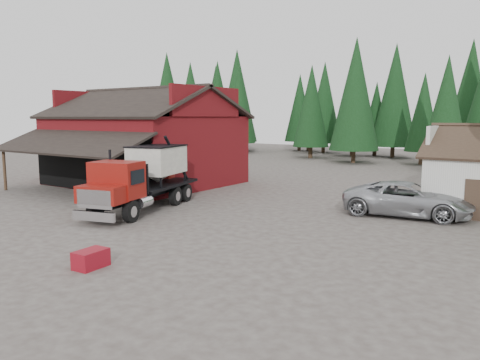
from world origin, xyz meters
The scene contains 9 objects.
ground centered at (0.00, 0.00, 0.00)m, with size 120.00×120.00×0.00m, color #463C37.
red_barn centered at (-11.00, 9.90, 2.69)m, with size 12.80×13.63×7.18m.
conifer_backdrop centered at (0.00, 42.00, 0.00)m, with size 76.00×16.00×16.00m, color black, non-canonical shape.
near_pine_a centered at (-22.00, 28.00, 6.39)m, with size 4.40×4.40×11.40m.
near_pine_b centered at (6.00, 30.00, 5.89)m, with size 3.96×3.96×10.40m.
near_pine_d centered at (-4.00, 34.00, 7.39)m, with size 5.28×5.28×13.40m.
feed_truck centered at (-3.50, 2.71, 1.84)m, with size 4.56×9.01×3.93m.
silver_car centered at (8.57, 9.18, 0.86)m, with size 2.87×6.22×1.73m, color #A5A8AD.
equip_box centered at (2.27, -5.19, 0.30)m, with size 0.70×1.10×0.60m, color maroon.
Camera 1 is at (14.93, -14.66, 4.98)m, focal length 35.00 mm.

